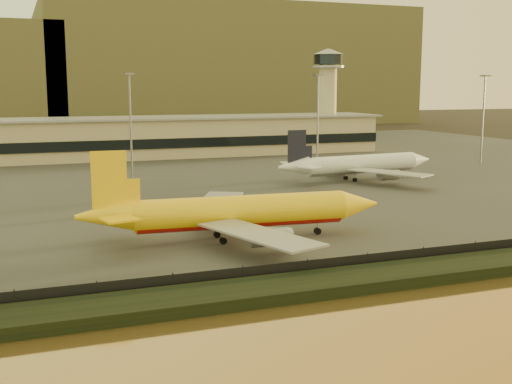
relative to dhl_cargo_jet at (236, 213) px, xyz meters
The scene contains 12 objects.
ground 11.86m from the dhl_cargo_jet, 47.40° to the right, with size 900.00×900.00×0.00m, color black.
embankment 26.48m from the dhl_cargo_jet, 73.40° to the right, with size 320.00×7.00×1.40m, color black.
tarmac 87.27m from the dhl_cargo_jet, 85.07° to the left, with size 320.00×220.00×0.20m, color #2D2D2D.
perimeter_fence 22.63m from the dhl_cargo_jet, 70.48° to the right, with size 300.00×0.05×2.20m, color black.
terminal_building 117.62m from the dhl_cargo_jet, 93.42° to the left, with size 202.00×25.00×12.60m.
control_tower 146.29m from the dhl_cargo_jet, 57.75° to the left, with size 11.20×11.20×35.50m.
apron_light_masts 71.46m from the dhl_cargo_jet, 71.40° to the left, with size 152.20×12.20×25.40m.
distant_hills 333.22m from the dhl_cargo_jet, 92.29° to the left, with size 470.00×160.00×70.00m.
dhl_cargo_jet is the anchor object (origin of this frame).
white_narrowbody_jet 66.58m from the dhl_cargo_jet, 44.82° to the left, with size 43.58×42.31×12.51m.
gse_vehicle_yellow 24.84m from the dhl_cargo_jet, 66.57° to the left, with size 3.69×1.66×1.66m, color yellow.
gse_vehicle_white 29.26m from the dhl_cargo_jet, 121.40° to the left, with size 3.64×1.64×1.64m, color white.
Camera 1 is at (-37.27, -78.36, 22.34)m, focal length 45.00 mm.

